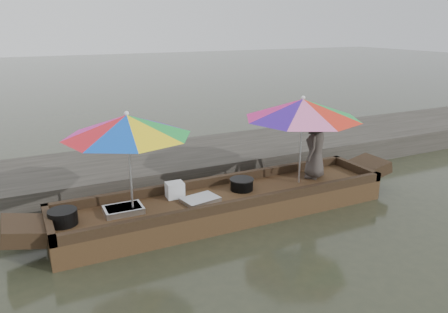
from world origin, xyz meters
name	(u,v)px	position (x,y,z in m)	size (l,w,h in m)	color
water	(227,215)	(0.00, 0.00, 0.00)	(80.00, 80.00, 0.00)	#2C2F21
dock	(180,164)	(0.00, 2.20, 0.25)	(22.00, 2.20, 0.50)	#2D2B26
boat_hull	(227,205)	(0.00, 0.00, 0.17)	(5.60, 1.20, 0.35)	#342212
cooking_pot	(63,217)	(-2.55, 0.07, 0.46)	(0.41, 0.41, 0.21)	black
tray_crayfish	(123,210)	(-1.69, 0.09, 0.39)	(0.57, 0.39, 0.09)	silver
tray_scallop	(200,200)	(-0.48, -0.02, 0.38)	(0.57, 0.39, 0.06)	silver
charcoal_grill	(242,185)	(0.35, 0.13, 0.44)	(0.39, 0.39, 0.18)	black
supply_bag	(175,190)	(-0.79, 0.31, 0.48)	(0.28, 0.22, 0.26)	silver
vendor	(316,147)	(1.86, 0.11, 0.93)	(0.57, 0.37, 1.16)	#3F3834
umbrella_bow	(130,164)	(-1.57, 0.00, 1.12)	(1.84, 1.84, 1.55)	#3E14A5
umbrella_stern	(301,140)	(1.44, 0.00, 1.12)	(2.02, 2.02, 1.55)	yellow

